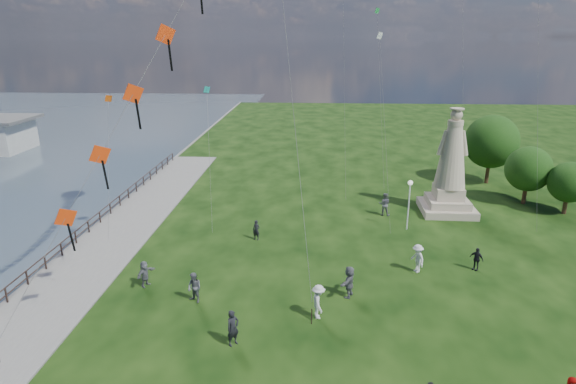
# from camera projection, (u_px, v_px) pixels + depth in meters

# --- Properties ---
(waterfront) EXTENTS (200.00, 200.00, 1.51)m
(waterfront) POSITION_uv_depth(u_px,v_px,m) (71.00, 265.00, 31.28)
(waterfront) COLOR #323E4B
(waterfront) RESTS_ON ground
(statue) EXTENTS (4.35, 4.35, 8.71)m
(statue) POSITION_uv_depth(u_px,v_px,m) (450.00, 174.00, 39.58)
(statue) COLOR tan
(statue) RESTS_ON ground
(lamppost) EXTENTS (0.36, 0.36, 3.91)m
(lamppost) POSITION_uv_depth(u_px,v_px,m) (409.00, 194.00, 36.01)
(lamppost) COLOR silver
(lamppost) RESTS_ON ground
(tree_row) EXTENTS (7.84, 12.92, 6.88)m
(tree_row) POSITION_uv_depth(u_px,v_px,m) (511.00, 154.00, 44.62)
(tree_row) COLOR #382314
(tree_row) RESTS_ON ground
(person_0) EXTENTS (0.77, 0.78, 1.82)m
(person_0) POSITION_uv_depth(u_px,v_px,m) (233.00, 328.00, 22.80)
(person_0) COLOR black
(person_0) RESTS_ON ground
(person_1) EXTENTS (1.00, 0.90, 1.75)m
(person_1) POSITION_uv_depth(u_px,v_px,m) (194.00, 288.00, 26.52)
(person_1) COLOR #595960
(person_1) RESTS_ON ground
(person_2) EXTENTS (0.83, 1.30, 1.87)m
(person_2) POSITION_uv_depth(u_px,v_px,m) (318.00, 302.00, 25.01)
(person_2) COLOR silver
(person_2) RESTS_ON ground
(person_5) EXTENTS (1.14, 1.60, 1.58)m
(person_5) POSITION_uv_depth(u_px,v_px,m) (145.00, 274.00, 28.27)
(person_5) COLOR #595960
(person_5) RESTS_ON ground
(person_6) EXTENTS (0.63, 0.51, 1.48)m
(person_6) POSITION_uv_depth(u_px,v_px,m) (256.00, 230.00, 34.77)
(person_6) COLOR black
(person_6) RESTS_ON ground
(person_7) EXTENTS (1.03, 0.75, 1.92)m
(person_7) POSITION_uv_depth(u_px,v_px,m) (384.00, 204.00, 39.52)
(person_7) COLOR #595960
(person_7) RESTS_ON ground
(person_8) EXTENTS (1.02, 1.33, 1.84)m
(person_8) POSITION_uv_depth(u_px,v_px,m) (417.00, 258.00, 29.93)
(person_8) COLOR silver
(person_8) RESTS_ON ground
(person_9) EXTENTS (0.96, 0.93, 1.51)m
(person_9) POSITION_uv_depth(u_px,v_px,m) (476.00, 259.00, 30.26)
(person_9) COLOR black
(person_9) RESTS_ON ground
(person_11) EXTENTS (1.33, 1.86, 1.85)m
(person_11) POSITION_uv_depth(u_px,v_px,m) (349.00, 282.00, 27.10)
(person_11) COLOR #595960
(person_11) RESTS_ON ground
(red_kite_train) EXTENTS (9.96, 9.35, 20.01)m
(red_kite_train) POSITION_uv_depth(u_px,v_px,m) (147.00, 73.00, 22.86)
(red_kite_train) COLOR black
(red_kite_train) RESTS_ON ground
(small_kites) EXTENTS (32.94, 18.85, 26.29)m
(small_kites) POSITION_uv_depth(u_px,v_px,m) (358.00, 39.00, 38.87)
(small_kites) COLOR teal
(small_kites) RESTS_ON ground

